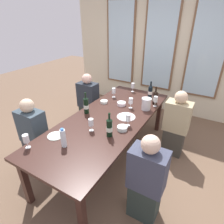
# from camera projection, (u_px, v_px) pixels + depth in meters

# --- Properties ---
(ground_plane) EXTENTS (12.00, 12.00, 0.00)m
(ground_plane) POSITION_uv_depth(u_px,v_px,m) (109.00, 157.00, 3.12)
(ground_plane) COLOR brown
(back_wall_with_windows) EXTENTS (4.23, 0.10, 2.90)m
(back_wall_with_windows) POSITION_uv_depth(u_px,v_px,m) (160.00, 47.00, 4.10)
(back_wall_with_windows) COLOR beige
(back_wall_with_windows) RESTS_ON ground
(dining_table) EXTENTS (1.03, 2.59, 0.74)m
(dining_table) POSITION_uv_depth(u_px,v_px,m) (108.00, 122.00, 2.80)
(dining_table) COLOR #371F19
(dining_table) RESTS_ON ground
(white_plate_0) EXTENTS (0.27, 0.27, 0.01)m
(white_plate_0) POSITION_uv_depth(u_px,v_px,m) (126.00, 117.00, 2.79)
(white_plate_0) COLOR white
(white_plate_0) RESTS_ON dining_table
(white_plate_1) EXTENTS (0.20, 0.20, 0.01)m
(white_plate_1) POSITION_uv_depth(u_px,v_px,m) (55.00, 136.00, 2.36)
(white_plate_1) COLOR white
(white_plate_1) RESTS_ON dining_table
(metal_pitcher) EXTENTS (0.16, 0.16, 0.19)m
(metal_pitcher) POSITION_uv_depth(u_px,v_px,m) (146.00, 104.00, 2.97)
(metal_pitcher) COLOR silver
(metal_pitcher) RESTS_ON dining_table
(wine_bottle_0) EXTENTS (0.08, 0.08, 0.32)m
(wine_bottle_0) POSITION_uv_depth(u_px,v_px,m) (109.00, 127.00, 2.32)
(wine_bottle_0) COLOR black
(wine_bottle_0) RESTS_ON dining_table
(wine_bottle_1) EXTENTS (0.08, 0.08, 0.30)m
(wine_bottle_1) POSITION_uv_depth(u_px,v_px,m) (150.00, 91.00, 3.39)
(wine_bottle_1) COLOR black
(wine_bottle_1) RESTS_ON dining_table
(wine_bottle_2) EXTENTS (0.08, 0.08, 0.34)m
(wine_bottle_2) POSITION_uv_depth(u_px,v_px,m) (86.00, 105.00, 2.85)
(wine_bottle_2) COLOR black
(wine_bottle_2) RESTS_ON dining_table
(wine_bottle_3) EXTENTS (0.08, 0.08, 0.30)m
(wine_bottle_3) POSITION_uv_depth(u_px,v_px,m) (155.00, 97.00, 3.15)
(wine_bottle_3) COLOR black
(wine_bottle_3) RESTS_ON dining_table
(tasting_bowl_0) EXTENTS (0.12, 0.12, 0.04)m
(tasting_bowl_0) POSITION_uv_depth(u_px,v_px,m) (104.00, 102.00, 3.22)
(tasting_bowl_0) COLOR white
(tasting_bowl_0) RESTS_ON dining_table
(tasting_bowl_1) EXTENTS (0.14, 0.14, 0.05)m
(tasting_bowl_1) POSITION_uv_depth(u_px,v_px,m) (122.00, 128.00, 2.48)
(tasting_bowl_1) COLOR white
(tasting_bowl_1) RESTS_ON dining_table
(tasting_bowl_2) EXTENTS (0.14, 0.14, 0.05)m
(tasting_bowl_2) POSITION_uv_depth(u_px,v_px,m) (121.00, 104.00, 3.14)
(tasting_bowl_2) COLOR white
(tasting_bowl_2) RESTS_ON dining_table
(water_bottle) EXTENTS (0.06, 0.06, 0.24)m
(water_bottle) POSITION_uv_depth(u_px,v_px,m) (63.00, 138.00, 2.14)
(water_bottle) COLOR white
(water_bottle) RESTS_ON dining_table
(wine_glass_0) EXTENTS (0.07, 0.07, 0.17)m
(wine_glass_0) POSITION_uv_depth(u_px,v_px,m) (114.00, 91.00, 3.40)
(wine_glass_0) COLOR white
(wine_glass_0) RESTS_ON dining_table
(wine_glass_1) EXTENTS (0.07, 0.07, 0.17)m
(wine_glass_1) POSITION_uv_depth(u_px,v_px,m) (133.00, 86.00, 3.63)
(wine_glass_1) COLOR white
(wine_glass_1) RESTS_ON dining_table
(wine_glass_2) EXTENTS (0.07, 0.07, 0.17)m
(wine_glass_2) POSITION_uv_depth(u_px,v_px,m) (26.00, 139.00, 2.11)
(wine_glass_2) COLOR white
(wine_glass_2) RESTS_ON dining_table
(wine_glass_3) EXTENTS (0.07, 0.07, 0.17)m
(wine_glass_3) POSITION_uv_depth(u_px,v_px,m) (131.00, 101.00, 3.00)
(wine_glass_3) COLOR white
(wine_glass_3) RESTS_ON dining_table
(wine_glass_4) EXTENTS (0.07, 0.07, 0.17)m
(wine_glass_4) POSITION_uv_depth(u_px,v_px,m) (128.00, 118.00, 2.53)
(wine_glass_4) COLOR white
(wine_glass_4) RESTS_ON dining_table
(wine_glass_5) EXTENTS (0.07, 0.07, 0.17)m
(wine_glass_5) POSITION_uv_depth(u_px,v_px,m) (156.00, 100.00, 3.07)
(wine_glass_5) COLOR white
(wine_glass_5) RESTS_ON dining_table
(wine_glass_6) EXTENTS (0.07, 0.07, 0.17)m
(wine_glass_6) POSITION_uv_depth(u_px,v_px,m) (91.00, 123.00, 2.42)
(wine_glass_6) COLOR white
(wine_glass_6) RESTS_ON dining_table
(seated_person_0) EXTENTS (0.38, 0.24, 1.11)m
(seated_person_0) POSITION_uv_depth(u_px,v_px,m) (34.00, 136.00, 2.74)
(seated_person_0) COLOR #34373D
(seated_person_0) RESTS_ON ground
(seated_person_1) EXTENTS (0.38, 0.24, 1.11)m
(seated_person_1) POSITION_uv_depth(u_px,v_px,m) (146.00, 181.00, 2.01)
(seated_person_1) COLOR #26312E
(seated_person_1) RESTS_ON ground
(seated_person_2) EXTENTS (0.38, 0.24, 1.11)m
(seated_person_2) POSITION_uv_depth(u_px,v_px,m) (88.00, 103.00, 3.75)
(seated_person_2) COLOR #29332C
(seated_person_2) RESTS_ON ground
(seated_person_3) EXTENTS (0.38, 0.24, 1.11)m
(seated_person_3) POSITION_uv_depth(u_px,v_px,m) (176.00, 125.00, 2.99)
(seated_person_3) COLOR #3A372F
(seated_person_3) RESTS_ON ground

